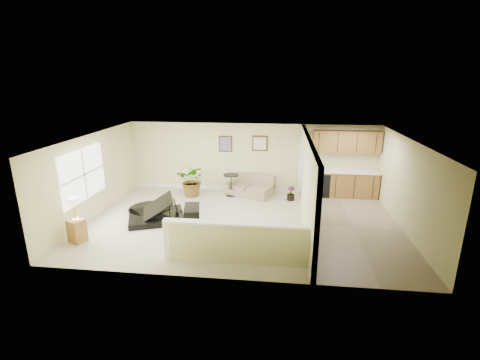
# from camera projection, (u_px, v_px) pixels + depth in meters

# --- Properties ---
(floor) EXTENTS (9.00, 9.00, 0.00)m
(floor) POSITION_uv_depth(u_px,v_px,m) (242.00, 222.00, 10.21)
(floor) COLOR #C0B195
(floor) RESTS_ON ground
(back_wall) EXTENTS (9.00, 0.04, 2.50)m
(back_wall) POSITION_uv_depth(u_px,v_px,m) (251.00, 158.00, 12.70)
(back_wall) COLOR beige
(back_wall) RESTS_ON floor
(front_wall) EXTENTS (9.00, 0.04, 2.50)m
(front_wall) POSITION_uv_depth(u_px,v_px,m) (226.00, 225.00, 6.99)
(front_wall) COLOR beige
(front_wall) RESTS_ON floor
(left_wall) EXTENTS (0.04, 6.00, 2.50)m
(left_wall) POSITION_uv_depth(u_px,v_px,m) (93.00, 176.00, 10.35)
(left_wall) COLOR beige
(left_wall) RESTS_ON floor
(right_wall) EXTENTS (0.04, 6.00, 2.50)m
(right_wall) POSITION_uv_depth(u_px,v_px,m) (408.00, 187.00, 9.34)
(right_wall) COLOR beige
(right_wall) RESTS_ON floor
(ceiling) EXTENTS (9.00, 6.00, 0.04)m
(ceiling) POSITION_uv_depth(u_px,v_px,m) (243.00, 138.00, 9.49)
(ceiling) COLOR silver
(ceiling) RESTS_ON back_wall
(kitchen_vinyl) EXTENTS (2.70, 6.00, 0.01)m
(kitchen_vinyl) POSITION_uv_depth(u_px,v_px,m) (353.00, 227.00, 9.85)
(kitchen_vinyl) COLOR gray
(kitchen_vinyl) RESTS_ON floor
(interior_partition) EXTENTS (0.18, 5.99, 2.50)m
(interior_partition) POSITION_uv_depth(u_px,v_px,m) (306.00, 182.00, 9.89)
(interior_partition) COLOR beige
(interior_partition) RESTS_ON floor
(pony_half_wall) EXTENTS (3.42, 0.22, 1.00)m
(pony_half_wall) POSITION_uv_depth(u_px,v_px,m) (235.00, 242.00, 7.86)
(pony_half_wall) COLOR beige
(pony_half_wall) RESTS_ON floor
(left_window) EXTENTS (0.05, 2.15, 1.45)m
(left_window) POSITION_uv_depth(u_px,v_px,m) (83.00, 174.00, 9.81)
(left_window) COLOR white
(left_window) RESTS_ON left_wall
(wall_art_left) EXTENTS (0.48, 0.04, 0.58)m
(wall_art_left) POSITION_uv_depth(u_px,v_px,m) (226.00, 144.00, 12.63)
(wall_art_left) COLOR #332512
(wall_art_left) RESTS_ON back_wall
(wall_mirror) EXTENTS (0.55, 0.04, 0.55)m
(wall_mirror) POSITION_uv_depth(u_px,v_px,m) (260.00, 143.00, 12.48)
(wall_mirror) COLOR #332512
(wall_mirror) RESTS_ON back_wall
(kitchen_cabinets) EXTENTS (2.36, 0.65, 2.33)m
(kitchen_cabinets) POSITION_uv_depth(u_px,v_px,m) (341.00, 172.00, 12.20)
(kitchen_cabinets) COLOR olive
(kitchen_cabinets) RESTS_ON floor
(piano) EXTENTS (2.21, 2.18, 1.49)m
(piano) POSITION_uv_depth(u_px,v_px,m) (156.00, 198.00, 10.37)
(piano) COLOR black
(piano) RESTS_ON floor
(piano_bench) EXTENTS (0.60, 0.91, 0.56)m
(piano_bench) POSITION_uv_depth(u_px,v_px,m) (192.00, 216.00, 9.92)
(piano_bench) COLOR black
(piano_bench) RESTS_ON floor
(loveseat) EXTENTS (1.97, 1.51, 0.93)m
(loveseat) POSITION_uv_depth(u_px,v_px,m) (250.00, 185.00, 12.51)
(loveseat) COLOR #94805E
(loveseat) RESTS_ON floor
(accent_table) EXTENTS (0.54, 0.54, 0.78)m
(accent_table) POSITION_uv_depth(u_px,v_px,m) (231.00, 182.00, 12.33)
(accent_table) COLOR black
(accent_table) RESTS_ON floor
(palm_plant) EXTENTS (1.09, 0.96, 1.15)m
(palm_plant) POSITION_uv_depth(u_px,v_px,m) (193.00, 181.00, 12.29)
(palm_plant) COLOR black
(palm_plant) RESTS_ON floor
(small_plant) EXTENTS (0.36, 0.36, 0.50)m
(small_plant) POSITION_uv_depth(u_px,v_px,m) (291.00, 194.00, 11.95)
(small_plant) COLOR black
(small_plant) RESTS_ON floor
(lamp_stand) EXTENTS (0.46, 0.46, 1.20)m
(lamp_stand) POSITION_uv_depth(u_px,v_px,m) (76.00, 223.00, 8.87)
(lamp_stand) COLOR olive
(lamp_stand) RESTS_ON floor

